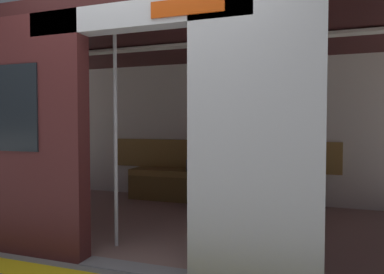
{
  "coord_description": "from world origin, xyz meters",
  "views": [
    {
      "loc": [
        -1.32,
        2.45,
        1.18
      ],
      "look_at": [
        -0.03,
        -1.35,
        1.02
      ],
      "focal_mm": 32.29,
      "sensor_mm": 36.0,
      "label": 1
    }
  ],
  "objects": [
    {
      "name": "ground_plane",
      "position": [
        0.0,
        0.0,
        0.0
      ],
      "size": [
        60.0,
        60.0,
        0.0
      ],
      "primitive_type": "plane",
      "color": "gray"
    },
    {
      "name": "train_car",
      "position": [
        0.06,
        -1.29,
        1.5
      ],
      "size": [
        6.4,
        2.92,
        2.23
      ],
      "color": "silver",
      "rests_on": "ground_plane"
    },
    {
      "name": "bench_seat",
      "position": [
        0.0,
        -2.4,
        0.36
      ],
      "size": [
        2.64,
        0.44,
        0.47
      ],
      "color": "olive",
      "rests_on": "ground_plane"
    },
    {
      "name": "person_seated",
      "position": [
        -0.06,
        -2.35,
        0.68
      ],
      "size": [
        0.55,
        0.69,
        1.19
      ],
      "color": "pink",
      "rests_on": "ground_plane"
    },
    {
      "name": "handbag",
      "position": [
        0.29,
        -2.47,
        0.55
      ],
      "size": [
        0.26,
        0.15,
        0.17
      ],
      "color": "#262D4C",
      "rests_on": "bench_seat"
    },
    {
      "name": "book",
      "position": [
        -0.39,
        -2.45,
        0.48
      ],
      "size": [
        0.22,
        0.26,
        0.03
      ],
      "primitive_type": "cube",
      "rotation": [
        0.0,
        0.0,
        0.4
      ],
      "color": "#B22D2D",
      "rests_on": "bench_seat"
    },
    {
      "name": "grab_pole_door",
      "position": [
        0.41,
        -0.4,
        1.05
      ],
      "size": [
        0.04,
        0.04,
        2.09
      ],
      "primitive_type": "cylinder",
      "color": "silver",
      "rests_on": "ground_plane"
    }
  ]
}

